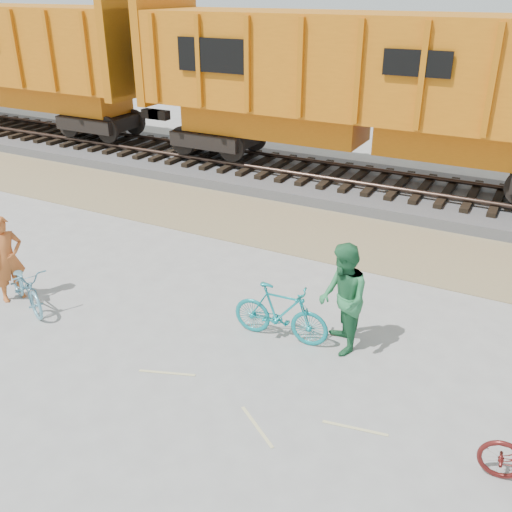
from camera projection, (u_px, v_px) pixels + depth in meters
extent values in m
plane|color=#9E9E99|center=(248.00, 364.00, 9.11)|extent=(120.00, 120.00, 0.00)
cube|color=#9A8A5F|center=(359.00, 240.00, 13.49)|extent=(120.00, 3.00, 0.02)
cube|color=slate|center=(399.00, 192.00, 16.22)|extent=(120.00, 4.00, 0.30)
cube|color=black|center=(206.00, 156.00, 18.89)|extent=(0.22, 2.60, 0.12)
cube|color=black|center=(400.00, 185.00, 16.13)|extent=(0.22, 2.60, 0.12)
cylinder|color=#382821|center=(394.00, 188.00, 15.51)|extent=(120.00, 0.12, 0.12)
cylinder|color=#382821|center=(407.00, 174.00, 16.66)|extent=(120.00, 0.12, 0.12)
cube|color=black|center=(4.00, 111.00, 22.64)|extent=(11.20, 2.20, 0.80)
cube|color=#C96B0E|center=(0.00, 89.00, 22.28)|extent=(11.76, 1.65, 0.90)
cube|color=#B35D0B|center=(135.00, 47.00, 18.58)|extent=(0.30, 3.06, 3.10)
cube|color=black|center=(369.00, 161.00, 16.29)|extent=(11.20, 2.20, 0.80)
cube|color=#C96B0E|center=(372.00, 131.00, 15.93)|extent=(11.76, 1.65, 0.90)
cube|color=#C96B0E|center=(377.00, 66.00, 15.17)|extent=(14.00, 3.00, 2.60)
cube|color=#B35D0B|center=(167.00, 49.00, 18.03)|extent=(0.30, 3.06, 3.10)
cube|color=black|center=(212.00, 55.00, 15.61)|extent=(2.20, 0.04, 0.90)
imported|color=#629FB4|center=(26.00, 286.00, 10.56)|extent=(1.74, 1.20, 0.87)
imported|color=teal|center=(281.00, 313.00, 9.56)|extent=(1.72, 0.59, 1.01)
imported|color=#B85C27|center=(7.00, 259.00, 10.67)|extent=(0.59, 0.72, 1.69)
imported|color=#297343|center=(343.00, 299.00, 9.11)|extent=(1.09, 1.15, 1.87)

